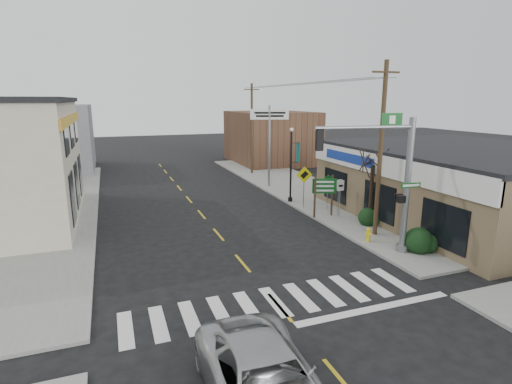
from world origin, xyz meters
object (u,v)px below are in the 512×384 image
object	(u,v)px
lamp_post	(292,159)
dance_center_sign	(269,125)
traffic_signal_pole	(395,172)
bare_tree	(374,154)
guide_sign	(324,190)
utility_pole_far	(252,128)
fire_hydrant	(368,234)
utility_pole_near	(381,149)

from	to	relation	value
lamp_post	dance_center_sign	distance (m)	5.48
traffic_signal_pole	lamp_post	world-z (taller)	traffic_signal_pole
lamp_post	bare_tree	size ratio (longest dim) A/B	1.00
guide_sign	lamp_post	world-z (taller)	lamp_post
dance_center_sign	traffic_signal_pole	bearing A→B (deg)	-74.44
lamp_post	utility_pole_far	bearing A→B (deg)	79.86
guide_sign	bare_tree	size ratio (longest dim) A/B	0.50
fire_hydrant	utility_pole_near	world-z (taller)	utility_pole_near
utility_pole_near	lamp_post	bearing A→B (deg)	99.66
dance_center_sign	utility_pole_far	distance (m)	6.03
guide_sign	dance_center_sign	bearing A→B (deg)	109.86
fire_hydrant	utility_pole_far	xyz separation A→B (m)	(0.99, 19.58, 3.82)
utility_pole_near	dance_center_sign	bearing A→B (deg)	94.31
fire_hydrant	utility_pole_near	bearing A→B (deg)	39.11
utility_pole_far	guide_sign	bearing A→B (deg)	-97.15
guide_sign	bare_tree	xyz separation A→B (m)	(1.66, -2.21, 2.31)
bare_tree	utility_pole_near	xyz separation A→B (m)	(-0.75, -1.52, 0.48)
dance_center_sign	utility_pole_near	size ratio (longest dim) A/B	0.74
utility_pole_near	utility_pole_far	bearing A→B (deg)	91.24
guide_sign	utility_pole_far	bearing A→B (deg)	107.80
traffic_signal_pole	bare_tree	world-z (taller)	traffic_signal_pole
traffic_signal_pole	guide_sign	xyz separation A→B (m)	(0.13, 6.12, -2.09)
fire_hydrant	guide_sign	bearing A→B (deg)	89.05
dance_center_sign	utility_pole_near	world-z (taller)	utility_pole_near
traffic_signal_pole	bare_tree	size ratio (longest dim) A/B	1.25
utility_pole_near	fire_hydrant	bearing A→B (deg)	-139.65
utility_pole_near	utility_pole_far	distance (m)	18.78
utility_pole_near	bare_tree	bearing A→B (deg)	64.98
fire_hydrant	utility_pole_near	size ratio (longest dim) A/B	0.08
bare_tree	dance_center_sign	bearing A→B (deg)	97.25
dance_center_sign	bare_tree	distance (m)	11.42
guide_sign	utility_pole_near	bearing A→B (deg)	-54.98
fire_hydrant	utility_pole_near	distance (m)	4.22
bare_tree	utility_pole_near	size ratio (longest dim) A/B	0.58
bare_tree	guide_sign	bearing A→B (deg)	126.96
dance_center_sign	bare_tree	world-z (taller)	dance_center_sign
traffic_signal_pole	fire_hydrant	distance (m)	3.69
lamp_post	utility_pole_far	distance (m)	11.21
lamp_post	utility_pole_near	xyz separation A→B (m)	(1.14, -7.70, 1.52)
traffic_signal_pole	utility_pole_near	distance (m)	2.71
lamp_post	traffic_signal_pole	bearing A→B (deg)	-93.70
utility_pole_far	bare_tree	bearing A→B (deg)	-91.20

